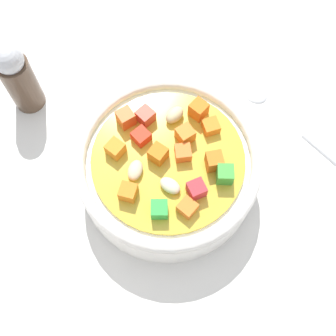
# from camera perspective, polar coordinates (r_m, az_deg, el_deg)

# --- Properties ---
(ground_plane) EXTENTS (1.40, 1.40, 0.02)m
(ground_plane) POSITION_cam_1_polar(r_m,az_deg,el_deg) (0.47, 0.00, -1.80)
(ground_plane) COLOR silver
(soup_bowl_main) EXTENTS (0.18, 0.18, 0.07)m
(soup_bowl_main) POSITION_cam_1_polar(r_m,az_deg,el_deg) (0.43, 0.01, 0.11)
(soup_bowl_main) COLOR white
(soup_bowl_main) RESTS_ON ground_plane
(spoon) EXTENTS (0.16, 0.19, 0.01)m
(spoon) POSITION_cam_1_polar(r_m,az_deg,el_deg) (0.50, 16.93, 4.76)
(spoon) COLOR silver
(spoon) RESTS_ON ground_plane
(pepper_shaker) EXTENTS (0.03, 0.03, 0.09)m
(pepper_shaker) POSITION_cam_1_polar(r_m,az_deg,el_deg) (0.49, -18.94, 11.08)
(pepper_shaker) COLOR #4C3828
(pepper_shaker) RESTS_ON ground_plane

